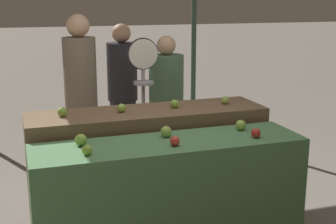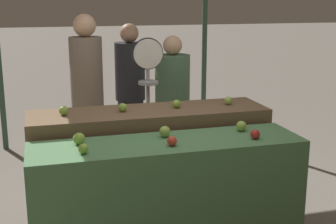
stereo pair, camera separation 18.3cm
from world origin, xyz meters
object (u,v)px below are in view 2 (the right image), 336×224
Objects in this scene: person_customer_right at (87,86)px; person_vendor_at_scale at (172,97)px; produce_scale at (148,80)px; person_customer_left at (130,84)px.

person_vendor_at_scale is at bearing 170.84° from person_customer_right.
person_customer_left is at bearing 90.64° from produce_scale.
person_customer_left is 0.73m from person_customer_right.
person_vendor_at_scale is (0.35, 0.34, -0.27)m from produce_scale.
person_customer_right is at bearing 27.83° from person_customer_left.
person_customer_right reaches higher than person_vendor_at_scale.
person_customer_left reaches higher than produce_scale.
produce_scale is at bearing 139.17° from person_customer_right.
produce_scale is 0.91m from person_customer_left.
produce_scale is 0.71m from person_customer_right.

